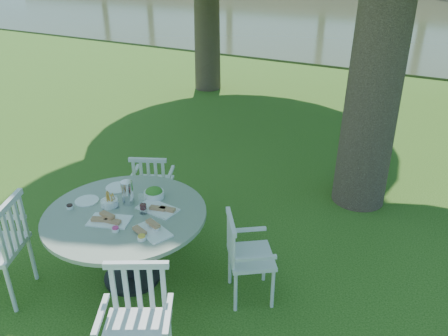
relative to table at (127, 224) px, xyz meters
The scene contains 8 objects.
ground 1.22m from the table, 65.77° to the left, with size 140.00×140.00×0.00m, color #1C3F0D.
table is the anchor object (origin of this frame).
chair_ne 1.13m from the table, 16.07° to the left, with size 0.59×0.59×0.86m.
chair_nw 1.12m from the table, 115.73° to the left, with size 0.57×0.55×0.86m.
chair_sw 1.10m from the table, 138.98° to the right, with size 0.66×0.68×1.02m.
chair_se 1.11m from the table, 45.90° to the right, with size 0.64×0.62×0.95m.
tableware 0.21m from the table, 96.03° to the left, with size 1.20×0.82×0.24m.
river 23.96m from the table, 88.98° to the left, with size 100.00×28.00×0.12m, color #323922.
Camera 1 is at (2.07, -3.54, 2.95)m, focal length 35.00 mm.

